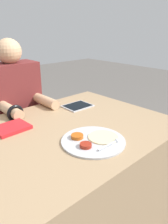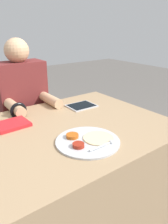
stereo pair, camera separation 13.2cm
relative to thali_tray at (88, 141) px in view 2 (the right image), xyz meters
name	(u,v)px [view 2 (the right image)]	position (x,y,z in m)	size (l,w,h in m)	color
dining_table	(62,184)	(-0.04, 0.21, -0.39)	(1.29, 0.93, 0.77)	#9E7F5B
thali_tray	(88,141)	(0.00, 0.00, 0.00)	(0.33, 0.33, 0.03)	#B7BABF
red_notebook	(12,125)	(-0.24, 0.42, 0.00)	(0.19, 0.16, 0.02)	silver
tablet_device	(81,106)	(0.28, 0.44, 0.00)	(0.20, 0.16, 0.01)	#B7B7BC
person_diner	(25,122)	(-0.01, 0.83, -0.19)	(0.37, 0.45, 1.24)	black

